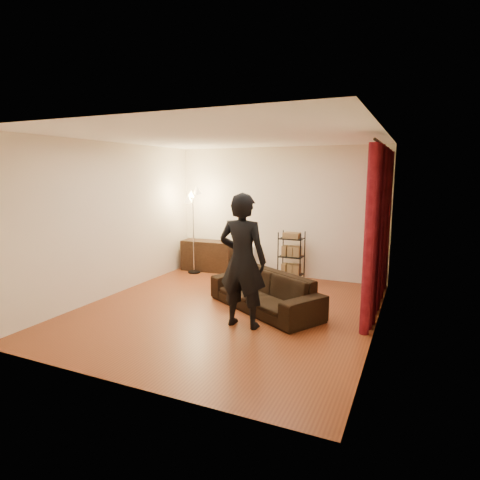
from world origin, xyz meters
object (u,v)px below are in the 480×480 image
at_px(person, 242,261).
at_px(wire_shelf, 291,256).
at_px(sofa, 265,292).
at_px(storage_boxes, 246,260).
at_px(floor_lamp, 193,232).
at_px(media_cabinet, 208,256).

distance_m(person, wire_shelf, 2.67).
xyz_separation_m(sofa, storage_boxes, (-1.20, 2.03, 0.01)).
distance_m(person, floor_lamp, 3.28).
height_order(media_cabinet, storage_boxes, media_cabinet).
bearing_deg(sofa, storage_boxes, 150.94).
relative_size(sofa, person, 1.06).
distance_m(media_cabinet, storage_boxes, 0.90).
relative_size(media_cabinet, floor_lamp, 0.64).
bearing_deg(floor_lamp, wire_shelf, 5.96).
relative_size(storage_boxes, wire_shelf, 0.61).
relative_size(media_cabinet, wire_shelf, 1.15).
bearing_deg(storage_boxes, sofa, -59.51).
xyz_separation_m(sofa, media_cabinet, (-2.09, 1.95, 0.04)).
xyz_separation_m(wire_shelf, floor_lamp, (-2.14, -0.22, 0.41)).
height_order(person, floor_lamp, person).
bearing_deg(sofa, person, -62.70).
bearing_deg(floor_lamp, media_cabinet, 61.26).
height_order(person, media_cabinet, person).
height_order(media_cabinet, wire_shelf, wire_shelf).
xyz_separation_m(sofa, person, (-0.04, -0.78, 0.66)).
distance_m(sofa, person, 1.02).
bearing_deg(media_cabinet, sofa, -47.01).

